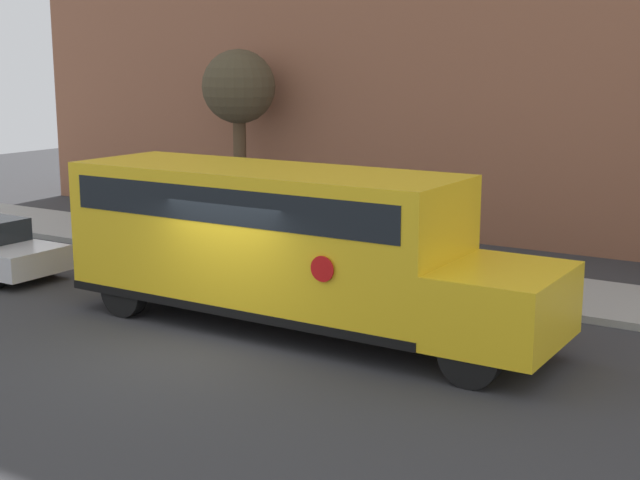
% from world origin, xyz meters
% --- Properties ---
extents(ground_plane, '(60.00, 60.00, 0.00)m').
position_xyz_m(ground_plane, '(0.00, 0.00, 0.00)').
color(ground_plane, '#333335').
extents(sidewalk_strip, '(44.00, 3.00, 0.15)m').
position_xyz_m(sidewalk_strip, '(0.00, 6.50, 0.07)').
color(sidewalk_strip, '#9E9E99').
rests_on(sidewalk_strip, ground).
extents(building_backdrop, '(32.00, 4.00, 12.14)m').
position_xyz_m(building_backdrop, '(0.00, 13.00, 6.07)').
color(building_backdrop, '#935B42').
rests_on(building_backdrop, ground).
extents(school_bus, '(9.56, 2.57, 3.01)m').
position_xyz_m(school_bus, '(0.38, 1.73, 1.72)').
color(school_bus, yellow).
rests_on(school_bus, ground).
extents(tree_near_sidewalk, '(2.18, 2.18, 5.29)m').
position_xyz_m(tree_near_sidewalk, '(-6.58, 9.64, 4.08)').
color(tree_near_sidewalk, brown).
rests_on(tree_near_sidewalk, ground).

